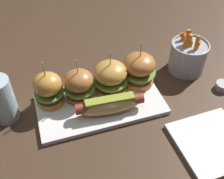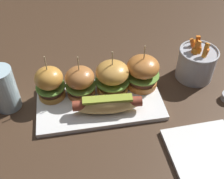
{
  "view_description": "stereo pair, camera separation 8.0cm",
  "coord_description": "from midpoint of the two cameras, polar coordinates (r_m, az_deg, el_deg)",
  "views": [
    {
      "loc": [
        -0.14,
        -0.55,
        0.61
      ],
      "look_at": [
        0.04,
        0.0,
        0.05
      ],
      "focal_mm": 44.77,
      "sensor_mm": 36.0,
      "label": 1
    },
    {
      "loc": [
        -0.06,
        -0.57,
        0.61
      ],
      "look_at": [
        0.04,
        0.0,
        0.05
      ],
      "focal_mm": 44.77,
      "sensor_mm": 36.0,
      "label": 2
    }
  ],
  "objects": [
    {
      "name": "slider_center_right",
      "position": [
        0.82,
        -3.12,
        2.39
      ],
      "size": [
        0.1,
        0.1,
        0.14
      ],
      "color": "#C78C3D",
      "rests_on": "platter_main"
    },
    {
      "name": "side_plate",
      "position": [
        0.77,
        16.96,
        -10.49
      ],
      "size": [
        0.19,
        0.19,
        0.01
      ],
      "primitive_type": "cube",
      "rotation": [
        0.0,
        0.0,
        0.03
      ],
      "color": "white",
      "rests_on": "ground"
    },
    {
      "name": "hot_dog",
      "position": [
        0.77,
        -3.4,
        -3.27
      ],
      "size": [
        0.19,
        0.06,
        0.05
      ],
      "color": "tan",
      "rests_on": "platter_main"
    },
    {
      "name": "slider_far_left",
      "position": [
        0.81,
        -15.67,
        -0.02
      ],
      "size": [
        0.09,
        0.09,
        0.15
      ],
      "color": "#CB8836",
      "rests_on": "platter_main"
    },
    {
      "name": "fries_bucket",
      "position": [
        0.94,
        12.92,
        6.55
      ],
      "size": [
        0.12,
        0.12,
        0.14
      ],
      "color": "#A8AAB2",
      "rests_on": "ground"
    },
    {
      "name": "ground_plane",
      "position": [
        0.83,
        -5.16,
        -3.35
      ],
      "size": [
        3.0,
        3.0,
        0.0
      ],
      "primitive_type": "plane",
      "color": "#422D1E"
    },
    {
      "name": "sauce_ramekin",
      "position": [
        0.92,
        19.43,
        0.62
      ],
      "size": [
        0.04,
        0.04,
        0.02
      ],
      "color": "#A8AAB2",
      "rests_on": "ground"
    },
    {
      "name": "slider_far_right",
      "position": [
        0.85,
        2.87,
        4.03
      ],
      "size": [
        0.1,
        0.1,
        0.15
      ],
      "color": "#BA6F31",
      "rests_on": "platter_main"
    },
    {
      "name": "platter_main",
      "position": [
        0.83,
        -5.19,
        -3.03
      ],
      "size": [
        0.37,
        0.19,
        0.01
      ],
      "primitive_type": "cube",
      "color": "white",
      "rests_on": "ground"
    },
    {
      "name": "slider_center_left",
      "position": [
        0.81,
        -9.56,
        0.77
      ],
      "size": [
        0.09,
        0.09,
        0.14
      ],
      "color": "#AE6A35",
      "rests_on": "platter_main"
    },
    {
      "name": "water_glass",
      "position": [
        0.82,
        -24.33,
        -2.08
      ],
      "size": [
        0.07,
        0.07,
        0.13
      ],
      "primitive_type": "cylinder",
      "color": "silver",
      "rests_on": "ground"
    }
  ]
}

